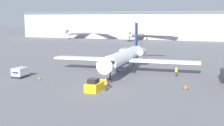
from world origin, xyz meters
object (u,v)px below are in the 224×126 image
(pushback_tug, at_px, (96,85))
(luggage_cart, at_px, (20,73))
(traffic_cone_right, at_px, (186,87))
(airplane_parked_far_right, at_px, (142,33))
(worker_by_wing, at_px, (176,72))
(traffic_cone_left, at_px, (39,78))
(airplane_parked_far_left, at_px, (93,31))
(worker_near_tug, at_px, (106,84))
(airplane_main, at_px, (124,57))

(pushback_tug, bearing_deg, luggage_cart, 164.38)
(traffic_cone_right, bearing_deg, airplane_parked_far_right, 107.38)
(worker_by_wing, distance_m, airplane_parked_far_right, 99.89)
(luggage_cart, relative_size, traffic_cone_left, 4.79)
(luggage_cart, height_order, traffic_cone_left, luggage_cart)
(traffic_cone_left, distance_m, airplane_parked_far_left, 115.39)
(traffic_cone_right, bearing_deg, luggage_cart, -179.07)
(traffic_cone_right, relative_size, airplane_parked_far_right, 0.02)
(worker_by_wing, xyz_separation_m, traffic_cone_left, (-22.84, -11.18, -0.68))
(luggage_cart, bearing_deg, worker_by_wing, 21.07)
(worker_near_tug, bearing_deg, luggage_cart, 165.97)
(airplane_main, distance_m, luggage_cart, 20.34)
(worker_by_wing, bearing_deg, airplane_main, 175.55)
(worker_by_wing, relative_size, traffic_cone_right, 2.50)
(worker_by_wing, height_order, airplane_parked_far_left, airplane_parked_far_left)
(airplane_parked_far_right, bearing_deg, luggage_cart, -88.45)
(worker_by_wing, bearing_deg, airplane_parked_far_left, 120.70)
(airplane_main, relative_size, pushback_tug, 6.25)
(luggage_cart, bearing_deg, worker_near_tug, -14.03)
(airplane_parked_far_right, bearing_deg, worker_by_wing, -72.44)
(worker_by_wing, relative_size, airplane_parked_far_left, 0.06)
(worker_near_tug, distance_m, traffic_cone_right, 12.50)
(luggage_cart, xyz_separation_m, worker_by_wing, (27.27, 10.50, 0.05))
(traffic_cone_left, bearing_deg, airplane_parked_far_right, 93.92)
(airplane_parked_far_left, distance_m, airplane_parked_far_right, 28.56)
(luggage_cart, distance_m, worker_near_tug, 19.29)
(traffic_cone_right, bearing_deg, pushback_tug, -157.84)
(worker_near_tug, relative_size, traffic_cone_right, 2.53)
(luggage_cart, bearing_deg, traffic_cone_right, 0.93)
(pushback_tug, relative_size, traffic_cone_left, 7.83)
(pushback_tug, relative_size, airplane_parked_far_right, 0.13)
(luggage_cart, distance_m, airplane_parked_far_right, 105.78)
(traffic_cone_left, bearing_deg, traffic_cone_right, 2.59)
(luggage_cart, bearing_deg, airplane_parked_far_right, 91.55)
(pushback_tug, relative_size, worker_by_wing, 2.61)
(worker_by_wing, height_order, airplane_parked_far_right, airplane_parked_far_right)
(airplane_main, distance_m, airplane_parked_far_left, 108.83)
(airplane_parked_far_right, bearing_deg, traffic_cone_right, -72.62)
(traffic_cone_right, xyz_separation_m, airplane_parked_far_right, (-32.94, 105.22, 3.18))
(airplane_main, height_order, worker_near_tug, airplane_main)
(airplane_main, height_order, traffic_cone_left, airplane_main)
(worker_near_tug, xyz_separation_m, worker_by_wing, (8.55, 15.18, -0.01))
(pushback_tug, distance_m, luggage_cart, 17.78)
(worker_near_tug, distance_m, airplane_parked_far_right, 112.50)
(worker_near_tug, distance_m, traffic_cone_left, 14.85)
(airplane_main, xyz_separation_m, pushback_tug, (0.38, -16.11, -2.52))
(airplane_parked_far_left, bearing_deg, worker_by_wing, -59.30)
(airplane_main, bearing_deg, worker_near_tug, -82.95)
(pushback_tug, xyz_separation_m, worker_by_wing, (10.15, 15.29, 0.22))
(airplane_parked_far_left, bearing_deg, worker_near_tug, -66.29)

